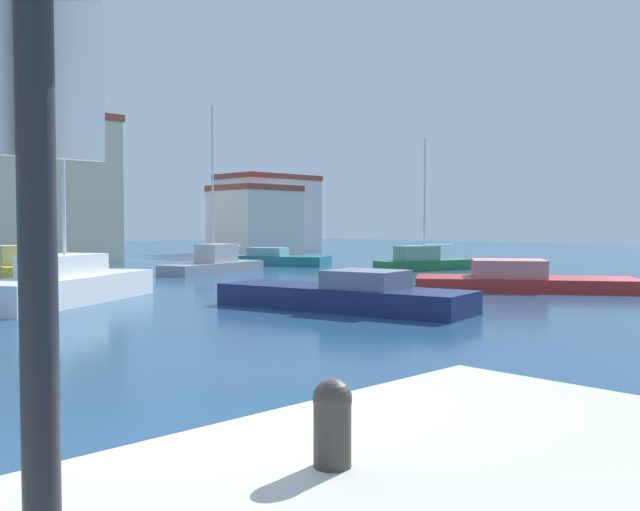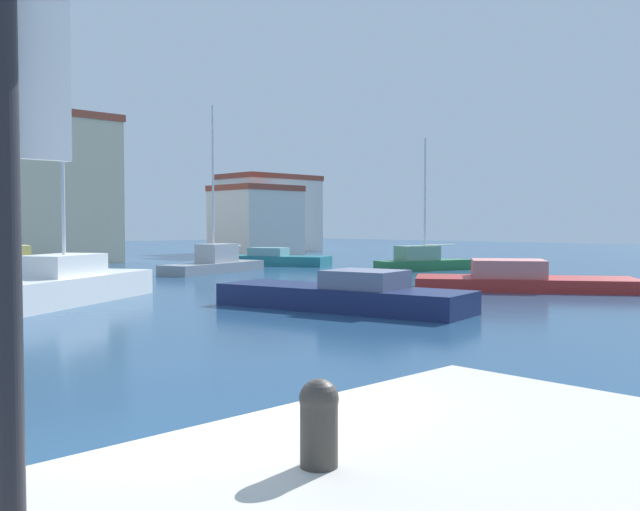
{
  "view_description": "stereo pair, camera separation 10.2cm",
  "coord_description": "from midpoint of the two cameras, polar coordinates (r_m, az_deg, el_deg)",
  "views": [
    {
      "loc": [
        -3.72,
        -5.36,
        2.73
      ],
      "look_at": [
        20.37,
        19.22,
        1.22
      ],
      "focal_mm": 39.84,
      "sensor_mm": 36.0,
      "label": 1
    },
    {
      "loc": [
        -3.65,
        -5.43,
        2.73
      ],
      "look_at": [
        20.37,
        19.22,
        1.22
      ],
      "focal_mm": 39.84,
      "sensor_mm": 36.0,
      "label": 2
    }
  ],
  "objects": [
    {
      "name": "motorboat_teal_inner_mooring",
      "position": [
        47.65,
        -3.71,
        -0.28
      ],
      "size": [
        5.38,
        7.73,
        1.18
      ],
      "color": "#1E707A",
      "rests_on": "water"
    },
    {
      "name": "sailboat_white_outer_mooring",
      "position": [
        26.14,
        -19.76,
        -2.17
      ],
      "size": [
        8.18,
        6.21,
        12.69
      ],
      "color": "white",
      "rests_on": "water"
    },
    {
      "name": "mooring_bollard",
      "position": [
        4.79,
        0.54,
        -13.03
      ],
      "size": [
        0.26,
        0.26,
        0.58
      ],
      "color": "#38332D",
      "rests_on": "pier_quay"
    },
    {
      "name": "sailboat_grey_mid_harbor",
      "position": [
        40.9,
        -8.39,
        -0.54
      ],
      "size": [
        7.67,
        4.08,
        9.44
      ],
      "color": "gray",
      "rests_on": "water"
    },
    {
      "name": "waterfront_apartments",
      "position": [
        62.85,
        -5.14,
        2.82
      ],
      "size": [
        6.42,
        6.09,
        6.14
      ],
      "color": "beige",
      "rests_on": "ground"
    },
    {
      "name": "harbor_office",
      "position": [
        53.68,
        -24.05,
        4.99
      ],
      "size": [
        13.9,
        8.82,
        10.49
      ],
      "color": "beige",
      "rests_on": "ground"
    },
    {
      "name": "water",
      "position": [
        31.65,
        -7.89,
        -2.46
      ],
      "size": [
        160.0,
        160.0,
        0.0
      ],
      "primitive_type": "plane",
      "color": "navy",
      "rests_on": "ground"
    },
    {
      "name": "warehouse_block",
      "position": [
        70.7,
        -4.08,
        3.38
      ],
      "size": [
        9.27,
        6.17,
        7.59
      ],
      "color": "beige",
      "rests_on": "ground"
    },
    {
      "name": "sailboat_green_near_pier",
      "position": [
        42.8,
        8.29,
        -0.4
      ],
      "size": [
        6.4,
        3.4,
        7.86
      ],
      "color": "#28703D",
      "rests_on": "water"
    },
    {
      "name": "motorboat_red_far_right",
      "position": [
        30.7,
        15.88,
        -1.88
      ],
      "size": [
        7.71,
        9.05,
        1.26
      ],
      "color": "#B22823",
      "rests_on": "water"
    },
    {
      "name": "motorboat_yellow_behind_lamppost",
      "position": [
        40.74,
        -23.36,
        -0.81
      ],
      "size": [
        3.22,
        6.97,
        1.64
      ],
      "color": "gold",
      "rests_on": "water"
    },
    {
      "name": "motorboat_navy_distant_east",
      "position": [
        22.75,
        2.11,
        -3.22
      ],
      "size": [
        4.15,
        8.82,
        1.29
      ],
      "color": "#19234C",
      "rests_on": "water"
    }
  ]
}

